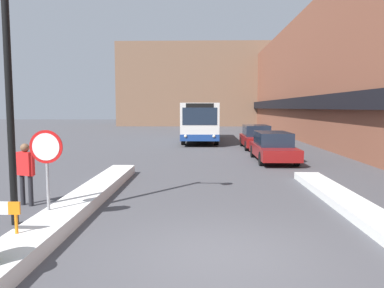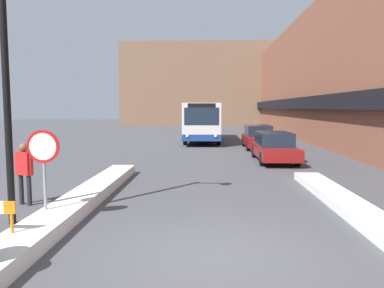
% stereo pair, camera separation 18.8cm
% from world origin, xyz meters
% --- Properties ---
extents(ground_plane, '(160.00, 160.00, 0.00)m').
position_xyz_m(ground_plane, '(0.00, 0.00, 0.00)').
color(ground_plane, '#47474C').
extents(building_row_right, '(5.50, 60.00, 10.35)m').
position_xyz_m(building_row_right, '(9.98, 24.00, 5.16)').
color(building_row_right, brown).
rests_on(building_row_right, ground_plane).
extents(building_backdrop_far, '(26.00, 8.00, 12.21)m').
position_xyz_m(building_backdrop_far, '(0.00, 51.62, 6.11)').
color(building_backdrop_far, brown).
rests_on(building_backdrop_far, ground_plane).
extents(snow_bank_left, '(0.90, 10.57, 0.33)m').
position_xyz_m(snow_bank_left, '(-3.60, 3.31, 0.17)').
color(snow_bank_left, silver).
rests_on(snow_bank_left, ground_plane).
extents(snow_bank_right, '(0.90, 9.55, 0.24)m').
position_xyz_m(snow_bank_right, '(3.60, 2.81, 0.12)').
color(snow_bank_right, silver).
rests_on(snow_bank_right, ground_plane).
extents(city_bus, '(2.70, 10.21, 3.03)m').
position_xyz_m(city_bus, '(-0.55, 23.59, 1.65)').
color(city_bus, silver).
rests_on(city_bus, ground_plane).
extents(parked_car_front, '(1.83, 4.85, 1.47)m').
position_xyz_m(parked_car_front, '(3.20, 12.25, 0.74)').
color(parked_car_front, maroon).
rests_on(parked_car_front, ground_plane).
extents(parked_car_middle, '(1.80, 4.58, 1.54)m').
position_xyz_m(parked_car_middle, '(3.20, 18.21, 0.77)').
color(parked_car_middle, maroon).
rests_on(parked_car_middle, ground_plane).
extents(stop_sign, '(0.76, 0.08, 2.19)m').
position_xyz_m(stop_sign, '(-3.90, 1.75, 1.58)').
color(stop_sign, gray).
rests_on(stop_sign, ground_plane).
extents(street_lamp, '(1.46, 0.36, 6.58)m').
position_xyz_m(street_lamp, '(-4.41, 1.73, 4.06)').
color(street_lamp, black).
rests_on(street_lamp, ground_plane).
extents(pedestrian, '(0.53, 0.37, 1.72)m').
position_xyz_m(pedestrian, '(-5.19, 3.40, 1.03)').
color(pedestrian, '#232328').
rests_on(pedestrian, ground_plane).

